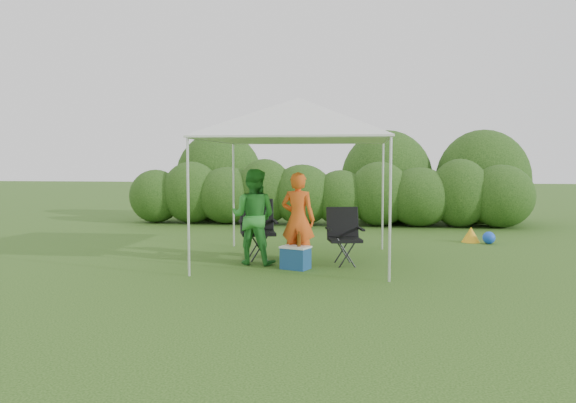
# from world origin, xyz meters

# --- Properties ---
(ground) EXTENTS (70.00, 70.00, 0.00)m
(ground) POSITION_xyz_m (0.00, 0.00, 0.00)
(ground) COLOR #3B631F
(hedge) EXTENTS (10.97, 1.53, 1.80)m
(hedge) POSITION_xyz_m (0.13, 6.00, 0.83)
(hedge) COLOR #2D531A
(hedge) RESTS_ON ground
(canopy) EXTENTS (3.10, 3.10, 2.83)m
(canopy) POSITION_xyz_m (0.00, 0.50, 2.46)
(canopy) COLOR silver
(canopy) RESTS_ON ground
(chair_right) EXTENTS (0.68, 0.64, 0.96)m
(chair_right) POSITION_xyz_m (0.80, 0.32, 0.54)
(chair_right) COLOR black
(chair_right) RESTS_ON ground
(chair_left) EXTENTS (0.77, 0.73, 1.06)m
(chair_left) POSITION_xyz_m (-0.75, 0.65, 0.60)
(chair_left) COLOR black
(chair_left) RESTS_ON ground
(man) EXTENTS (0.63, 0.48, 1.57)m
(man) POSITION_xyz_m (0.05, 0.01, 0.78)
(man) COLOR #ED571B
(man) RESTS_ON ground
(woman) EXTENTS (0.87, 0.72, 1.61)m
(woman) POSITION_xyz_m (-0.72, 0.13, 0.81)
(woman) COLOR #2D8A2F
(woman) RESTS_ON ground
(cooler) EXTENTS (0.53, 0.46, 0.37)m
(cooler) POSITION_xyz_m (0.04, -0.22, 0.19)
(cooler) COLOR navy
(cooler) RESTS_ON ground
(bottle) EXTENTS (0.06, 0.06, 0.24)m
(bottle) POSITION_xyz_m (0.10, -0.26, 0.50)
(bottle) COLOR #592D0C
(bottle) RESTS_ON cooler
(lawn_toy) EXTENTS (0.65, 0.54, 0.33)m
(lawn_toy) POSITION_xyz_m (3.51, 3.17, 0.15)
(lawn_toy) COLOR #F4A919
(lawn_toy) RESTS_ON ground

